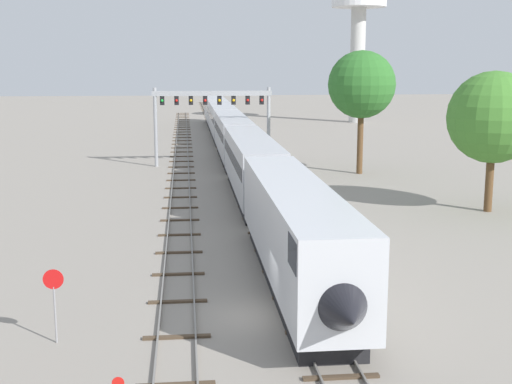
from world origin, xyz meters
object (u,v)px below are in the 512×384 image
(passenger_train, at_px, (232,136))
(water_tower, at_px, (359,7))
(stop_sign, at_px, (54,295))
(trackside_tree_mid, at_px, (362,85))
(signal_gantry, at_px, (212,108))
(trackside_tree_left, at_px, (493,118))

(passenger_train, relative_size, water_tower, 4.19)
(water_tower, height_order, stop_sign, water_tower)
(stop_sign, bearing_deg, passenger_train, 78.37)
(water_tower, height_order, trackside_tree_mid, water_tower)
(water_tower, xyz_separation_m, stop_sign, (-35.29, -94.97, -17.98))
(signal_gantry, height_order, trackside_tree_mid, trackside_tree_mid)
(stop_sign, height_order, trackside_tree_mid, trackside_tree_mid)
(signal_gantry, distance_m, trackside_tree_mid, 15.38)
(stop_sign, xyz_separation_m, trackside_tree_mid, (21.44, 38.33, 6.50))
(passenger_train, bearing_deg, stop_sign, -101.63)
(trackside_tree_mid, bearing_deg, stop_sign, -119.22)
(signal_gantry, relative_size, water_tower, 0.48)
(passenger_train, distance_m, stop_sign, 49.59)
(signal_gantry, height_order, water_tower, water_tower)
(trackside_tree_left, bearing_deg, water_tower, 83.07)
(stop_sign, height_order, trackside_tree_left, trackside_tree_left)
(signal_gantry, bearing_deg, passenger_train, 58.39)
(signal_gantry, relative_size, stop_sign, 4.20)
(passenger_train, relative_size, trackside_tree_mid, 9.15)
(passenger_train, bearing_deg, water_tower, 61.41)
(stop_sign, bearing_deg, water_tower, 69.62)
(passenger_train, relative_size, stop_sign, 36.75)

